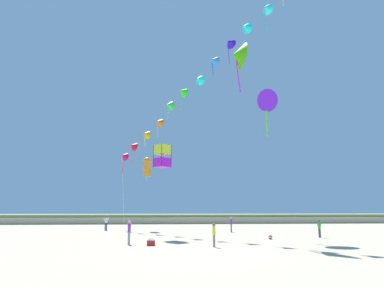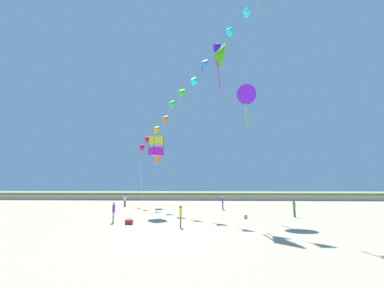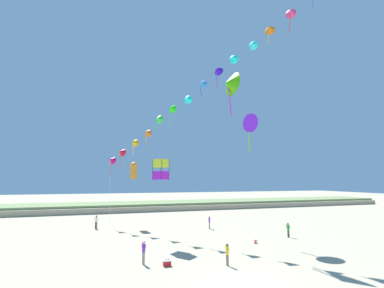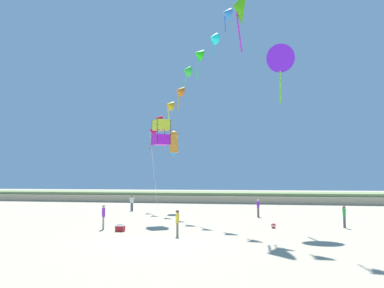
% 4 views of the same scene
% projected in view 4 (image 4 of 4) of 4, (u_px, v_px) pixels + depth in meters
% --- Properties ---
extents(ground_plane, '(240.00, 240.00, 0.00)m').
position_uv_depth(ground_plane, '(156.00, 244.00, 21.75)').
color(ground_plane, tan).
extents(dune_ridge, '(120.00, 11.75, 1.52)m').
position_uv_depth(dune_ridge, '(241.00, 197.00, 63.96)').
color(dune_ridge, tan).
rests_on(dune_ridge, ground).
extents(person_near_left, '(0.61, 0.24, 1.74)m').
position_uv_depth(person_near_left, '(132.00, 202.00, 45.25)').
color(person_near_left, '#282D4C').
rests_on(person_near_left, ground).
extents(person_near_right, '(0.22, 0.56, 1.59)m').
position_uv_depth(person_near_right, '(177.00, 221.00, 24.90)').
color(person_near_right, '#726656').
rests_on(person_near_right, ground).
extents(person_mid_center, '(0.35, 0.56, 1.68)m').
position_uv_depth(person_mid_center, '(258.00, 207.00, 37.75)').
color(person_mid_center, '#726656').
rests_on(person_mid_center, ground).
extents(person_far_left, '(0.32, 0.58, 1.72)m').
position_uv_depth(person_far_left, '(103.00, 215.00, 28.36)').
color(person_far_left, gray).
rests_on(person_far_left, ground).
extents(person_far_right, '(0.23, 0.55, 1.57)m').
position_uv_depth(person_far_right, '(344.00, 215.00, 29.11)').
color(person_far_right, '#474C56').
rests_on(person_far_right, ground).
extents(kite_banner_string, '(22.12, 23.95, 27.46)m').
position_uv_depth(kite_banner_string, '(225.00, 15.00, 35.87)').
color(kite_banner_string, '#BF0C63').
extents(large_kite_low_lead, '(1.72, 1.72, 2.11)m').
position_uv_depth(large_kite_low_lead, '(161.00, 132.00, 34.24)').
color(large_kite_low_lead, '#B419D4').
extents(large_kite_mid_trail, '(2.41, 1.72, 4.72)m').
position_uv_depth(large_kite_mid_trail, '(280.00, 58.00, 31.56)').
color(large_kite_mid_trail, '#6A1AEC').
extents(large_kite_high_solo, '(1.36, 1.31, 2.94)m').
position_uv_depth(large_kite_high_solo, '(174.00, 143.00, 45.36)').
color(large_kite_high_solo, orange).
extents(large_kite_outer_drift, '(1.67, 2.84, 5.03)m').
position_uv_depth(large_kite_outer_drift, '(239.00, 6.00, 31.18)').
color(large_kite_outer_drift, '#48BF0C').
extents(beach_cooler, '(0.58, 0.41, 0.46)m').
position_uv_depth(beach_cooler, '(120.00, 228.00, 27.07)').
color(beach_cooler, red).
rests_on(beach_cooler, ground).
extents(beach_ball, '(0.36, 0.36, 0.36)m').
position_uv_depth(beach_ball, '(274.00, 226.00, 28.89)').
color(beach_ball, red).
rests_on(beach_ball, ground).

